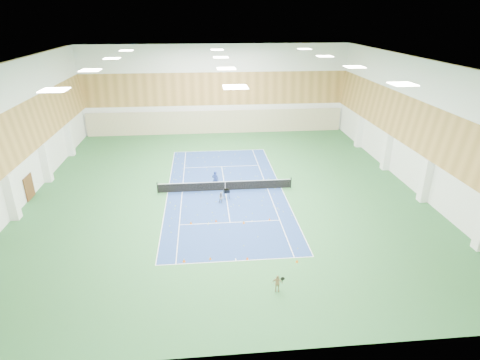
% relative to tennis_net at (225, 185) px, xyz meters
% --- Properties ---
extents(ground, '(40.00, 40.00, 0.00)m').
position_rel_tennis_net_xyz_m(ground, '(0.00, 0.00, -0.55)').
color(ground, '#296131').
rests_on(ground, ground).
extents(room_shell, '(36.00, 40.00, 12.00)m').
position_rel_tennis_net_xyz_m(room_shell, '(0.00, 0.00, 5.45)').
color(room_shell, white).
rests_on(room_shell, ground).
extents(wood_cladding, '(36.00, 40.00, 8.00)m').
position_rel_tennis_net_xyz_m(wood_cladding, '(0.00, 0.00, 7.45)').
color(wood_cladding, '#B18242').
rests_on(wood_cladding, room_shell).
extents(ceiling_light_grid, '(21.40, 25.40, 0.06)m').
position_rel_tennis_net_xyz_m(ceiling_light_grid, '(0.00, 0.00, 11.37)').
color(ceiling_light_grid, white).
rests_on(ceiling_light_grid, room_shell).
extents(court_surface, '(10.97, 23.77, 0.01)m').
position_rel_tennis_net_xyz_m(court_surface, '(0.00, 0.00, -0.55)').
color(court_surface, navy).
rests_on(court_surface, ground).
extents(tennis_balls_scatter, '(10.57, 22.77, 0.07)m').
position_rel_tennis_net_xyz_m(tennis_balls_scatter, '(0.00, 0.00, -0.50)').
color(tennis_balls_scatter, '#B9D924').
rests_on(tennis_balls_scatter, ground).
extents(tennis_net, '(12.80, 0.10, 1.10)m').
position_rel_tennis_net_xyz_m(tennis_net, '(0.00, 0.00, 0.00)').
color(tennis_net, black).
rests_on(tennis_net, ground).
extents(back_curtain, '(35.40, 0.16, 3.20)m').
position_rel_tennis_net_xyz_m(back_curtain, '(0.00, 19.75, 1.05)').
color(back_curtain, '#C6B793').
rests_on(back_curtain, ground).
extents(door_left_b, '(0.08, 1.80, 2.20)m').
position_rel_tennis_net_xyz_m(door_left_b, '(-17.92, 0.00, 0.55)').
color(door_left_b, '#593319').
rests_on(door_left_b, ground).
extents(coach, '(0.76, 0.60, 1.81)m').
position_rel_tennis_net_xyz_m(coach, '(-0.92, 0.60, 0.36)').
color(coach, navy).
rests_on(coach, ground).
extents(child_court, '(0.53, 0.43, 1.03)m').
position_rel_tennis_net_xyz_m(child_court, '(-0.51, -2.71, -0.03)').
color(child_court, gray).
rests_on(child_court, ground).
extents(child_apron, '(0.70, 0.40, 1.13)m').
position_rel_tennis_net_xyz_m(child_apron, '(2.25, -15.30, 0.02)').
color(child_apron, '#A1875C').
rests_on(child_apron, ground).
extents(ball_cart, '(0.62, 0.62, 0.91)m').
position_rel_tennis_net_xyz_m(ball_cart, '(0.02, -1.81, -0.09)').
color(ball_cart, black).
rests_on(ball_cart, ground).
extents(cone_svc_a, '(0.21, 0.21, 0.23)m').
position_rel_tennis_net_xyz_m(cone_svc_a, '(-3.18, -6.29, -0.44)').
color(cone_svc_a, '#D6630B').
rests_on(cone_svc_a, ground).
extents(cone_svc_b, '(0.20, 0.20, 0.22)m').
position_rel_tennis_net_xyz_m(cone_svc_b, '(-1.14, -6.12, -0.44)').
color(cone_svc_b, '#F8560D').
rests_on(cone_svc_b, ground).
extents(cone_svc_c, '(0.21, 0.21, 0.23)m').
position_rel_tennis_net_xyz_m(cone_svc_c, '(1.10, -6.64, -0.43)').
color(cone_svc_c, orange).
rests_on(cone_svc_c, ground).
extents(cone_svc_d, '(0.18, 0.18, 0.20)m').
position_rel_tennis_net_xyz_m(cone_svc_d, '(3.27, -6.30, -0.45)').
color(cone_svc_d, '#D8530B').
rests_on(cone_svc_d, ground).
extents(cone_base_a, '(0.22, 0.22, 0.24)m').
position_rel_tennis_net_xyz_m(cone_base_a, '(-3.56, -11.64, -0.43)').
color(cone_base_a, orange).
rests_on(cone_base_a, ground).
extents(cone_base_b, '(0.19, 0.19, 0.21)m').
position_rel_tennis_net_xyz_m(cone_base_b, '(-1.76, -11.51, -0.44)').
color(cone_base_b, orange).
rests_on(cone_base_b, ground).
extents(cone_base_c, '(0.20, 0.20, 0.22)m').
position_rel_tennis_net_xyz_m(cone_base_c, '(0.81, -11.77, -0.44)').
color(cone_base_c, '#FF580D').
rests_on(cone_base_c, ground).
extents(cone_base_d, '(0.19, 0.19, 0.21)m').
position_rel_tennis_net_xyz_m(cone_base_d, '(4.17, -12.42, -0.44)').
color(cone_base_d, orange).
rests_on(cone_base_d, ground).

